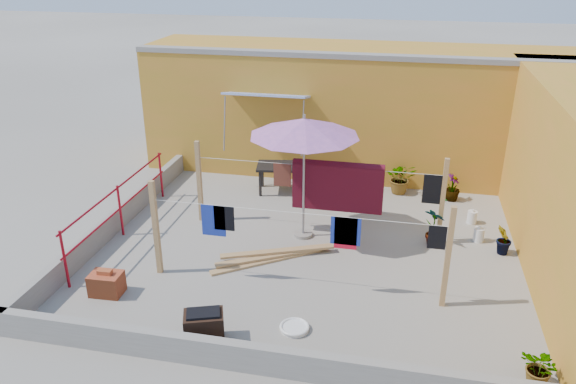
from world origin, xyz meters
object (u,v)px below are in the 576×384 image
object	(u,v)px
brick_stack	(107,284)
white_basin	(294,328)
water_jug_b	(472,217)
plant_back_a	(401,178)
outdoor_table	(288,168)
brazier	(204,327)
water_jug_a	(479,235)
green_hose	(442,195)
patio_umbrella	(304,128)

from	to	relation	value
brick_stack	white_basin	xyz separation A→B (m)	(3.33, -0.32, -0.16)
water_jug_b	plant_back_a	bearing A→B (deg)	139.18
outdoor_table	water_jug_b	size ratio (longest dim) A/B	4.84
white_basin	brazier	bearing A→B (deg)	-156.71
brick_stack	water_jug_a	distance (m)	7.19
water_jug_a	water_jug_b	xyz separation A→B (m)	(-0.06, 0.82, -0.00)
outdoor_table	green_hose	size ratio (longest dim) A/B	2.74
brazier	water_jug_b	world-z (taller)	brazier
brazier	green_hose	distance (m)	7.32
brazier	green_hose	world-z (taller)	brazier
brazier	green_hose	size ratio (longest dim) A/B	1.20
water_jug_a	water_jug_b	world-z (taller)	water_jug_a
green_hose	patio_umbrella	bearing A→B (deg)	-137.25
white_basin	plant_back_a	world-z (taller)	plant_back_a
brazier	water_jug_a	world-z (taller)	brazier
brick_stack	green_hose	bearing A→B (deg)	43.33
brazier	water_jug_b	size ratio (longest dim) A/B	2.12
plant_back_a	green_hose	bearing A→B (deg)	0.00
outdoor_table	water_jug_b	xyz separation A→B (m)	(4.23, -0.85, -0.48)
brick_stack	green_hose	size ratio (longest dim) A/B	0.96
outdoor_table	white_basin	distance (m)	5.44
water_jug_a	outdoor_table	bearing A→B (deg)	158.71
outdoor_table	white_basin	world-z (taller)	outdoor_table
water_jug_a	brazier	bearing A→B (deg)	-136.26
green_hose	water_jug_a	bearing A→B (deg)	-74.05
water_jug_a	green_hose	distance (m)	2.25
patio_umbrella	brick_stack	distance (m)	4.53
brazier	water_jug_a	size ratio (longest dim) A/B	2.06
white_basin	green_hose	world-z (taller)	green_hose
outdoor_table	green_hose	xyz separation A→B (m)	(3.67, 0.49, -0.58)
white_basin	patio_umbrella	bearing A→B (deg)	98.12
brazier	water_jug_b	distance (m)	6.54
water_jug_a	patio_umbrella	bearing A→B (deg)	-171.85
plant_back_a	water_jug_a	bearing A→B (deg)	-53.24
outdoor_table	water_jug_a	size ratio (longest dim) A/B	4.70
water_jug_b	green_hose	world-z (taller)	water_jug_b
water_jug_b	plant_back_a	distance (m)	2.07
outdoor_table	brazier	distance (m)	5.82
patio_umbrella	brazier	xyz separation A→B (m)	(-0.82, -3.64, -2.05)
white_basin	water_jug_b	distance (m)	5.34
patio_umbrella	water_jug_b	distance (m)	4.28
water_jug_b	plant_back_a	world-z (taller)	plant_back_a
water_jug_a	plant_back_a	size ratio (longest dim) A/B	0.42
brick_stack	green_hose	world-z (taller)	brick_stack
patio_umbrella	white_basin	world-z (taller)	patio_umbrella
brick_stack	plant_back_a	world-z (taller)	plant_back_a
brick_stack	plant_back_a	bearing A→B (deg)	48.76
patio_umbrella	outdoor_table	world-z (taller)	patio_umbrella
patio_umbrella	water_jug_a	bearing A→B (deg)	8.15
patio_umbrella	green_hose	world-z (taller)	patio_umbrella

